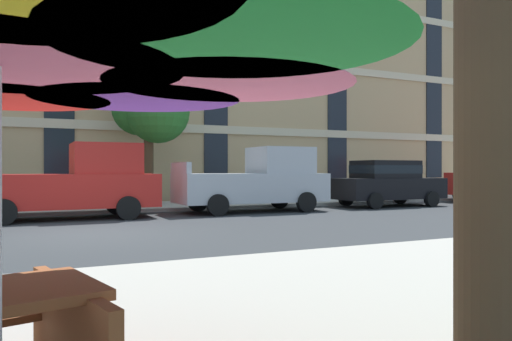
{
  "coord_description": "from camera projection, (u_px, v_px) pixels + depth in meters",
  "views": [
    {
      "loc": [
        -1.31,
        -11.42,
        1.42
      ],
      "look_at": [
        5.64,
        3.2,
        1.4
      ],
      "focal_mm": 34.65,
      "sensor_mm": 36.0,
      "label": 1
    }
  ],
  "objects": [
    {
      "name": "pickup_red",
      "position": [
        75.0,
        183.0,
        14.25
      ],
      "size": [
        5.1,
        2.12,
        2.2
      ],
      "color": "#B21E19",
      "rests_on": "ground"
    },
    {
      "name": "pickup_red_midblock",
      "position": [
        499.0,
        179.0,
        21.86
      ],
      "size": [
        5.1,
        2.12,
        2.2
      ],
      "color": "#B21E19",
      "rests_on": "ground"
    },
    {
      "name": "ground_plane",
      "position": [
        88.0,
        234.0,
        10.88
      ],
      "size": [
        120.0,
        120.0,
        0.0
      ],
      "primitive_type": "plane",
      "color": "#2D3033"
    },
    {
      "name": "apartment_building",
      "position": [
        51.0,
        69.0,
        24.41
      ],
      "size": [
        44.98,
        12.08,
        12.8
      ],
      "color": "tan",
      "rests_on": "ground"
    },
    {
      "name": "street_tree_middle",
      "position": [
        149.0,
        109.0,
        18.61
      ],
      "size": [
        2.79,
        2.86,
        4.93
      ],
      "color": "#4C3823",
      "rests_on": "ground"
    },
    {
      "name": "sidewalk_far",
      "position": [
        64.0,
        209.0,
        17.02
      ],
      "size": [
        56.0,
        3.6,
        0.12
      ],
      "primitive_type": "cube",
      "color": "#B2ADA3",
      "rests_on": "ground"
    },
    {
      "name": "pickup_silver",
      "position": [
        258.0,
        181.0,
        16.77
      ],
      "size": [
        5.1,
        2.12,
        2.2
      ],
      "color": "#A8AAB2",
      "rests_on": "ground"
    },
    {
      "name": "sedan_black",
      "position": [
        387.0,
        182.0,
        19.17
      ],
      "size": [
        4.4,
        1.98,
        1.78
      ],
      "color": "black",
      "rests_on": "ground"
    }
  ]
}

